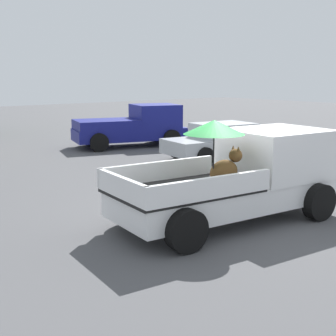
% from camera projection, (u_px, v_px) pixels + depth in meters
% --- Properties ---
extents(ground_plane, '(80.00, 80.00, 0.00)m').
position_uv_depth(ground_plane, '(227.00, 222.00, 10.10)').
color(ground_plane, '#4C4C4F').
extents(pickup_truck_main, '(5.20, 2.63, 2.22)m').
position_uv_depth(pickup_truck_main, '(245.00, 175.00, 10.16)').
color(pickup_truck_main, black).
rests_on(pickup_truck_main, ground).
extents(pickup_truck_red, '(5.11, 3.17, 1.80)m').
position_uv_depth(pickup_truck_red, '(134.00, 126.00, 20.62)').
color(pickup_truck_red, black).
rests_on(pickup_truck_red, ground).
extents(parked_sedan_near, '(4.49, 2.39, 1.33)m').
position_uv_depth(parked_sedan_near, '(222.00, 139.00, 17.52)').
color(parked_sedan_near, black).
rests_on(parked_sedan_near, ground).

